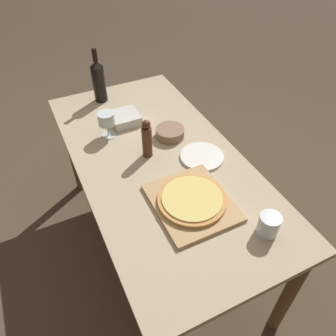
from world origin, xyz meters
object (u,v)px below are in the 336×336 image
object	(u,v)px
pizza	(192,199)
small_bowl	(170,133)
wine_bottle	(99,81)
wine_glass	(106,120)
pepper_mill	(147,139)

from	to	relation	value
pizza	small_bowl	xyz separation A→B (m)	(0.12, 0.46, -0.01)
wine_bottle	pizza	bearing A→B (deg)	-84.48
pizza	small_bowl	size ratio (longest dim) A/B	1.94
wine_glass	small_bowl	bearing A→B (deg)	-26.72
pizza	wine_bottle	bearing A→B (deg)	95.52
wine_bottle	pepper_mill	xyz separation A→B (m)	(0.05, -0.59, -0.03)
wine_bottle	pepper_mill	distance (m)	0.60
pizza	wine_glass	distance (m)	0.64
wine_bottle	small_bowl	size ratio (longest dim) A/B	2.13
wine_bottle	pepper_mill	size ratio (longest dim) A/B	1.55
pizza	wine_bottle	xyz separation A→B (m)	(-0.09, 0.97, 0.10)
pizza	pepper_mill	size ratio (longest dim) A/B	1.41
pepper_mill	wine_glass	size ratio (longest dim) A/B	1.47
pizza	small_bowl	world-z (taller)	small_bowl
pepper_mill	small_bowl	size ratio (longest dim) A/B	1.37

